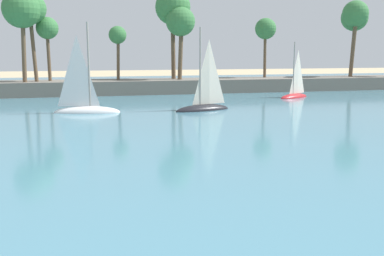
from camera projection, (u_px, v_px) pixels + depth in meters
The scene contains 5 objects.
sea at pixel (94, 98), 52.57m from camera, with size 220.00×88.36×0.06m, color teal.
palm_headland at pixel (90, 60), 55.73m from camera, with size 101.86×7.07×13.40m.
sailboat_near_shore at pixel (85, 104), 39.53m from camera, with size 6.05×2.72×8.46m.
sailboat_mid_bay at pixel (204, 102), 41.19m from camera, with size 5.80×3.18×8.06m.
sailboat_far_left at pixel (295, 92), 52.46m from camera, with size 4.86×3.59×6.91m.
Camera 1 is at (-0.93, -0.20, 5.45)m, focal length 41.84 mm.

